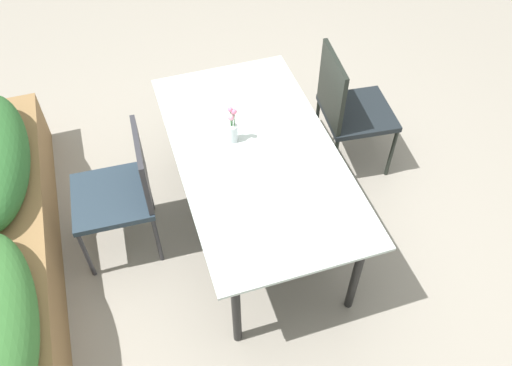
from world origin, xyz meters
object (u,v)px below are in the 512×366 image
Objects in this scene: chair_far_side at (122,189)px; planter_box at (2,251)px; dining_table at (256,159)px; flower_vase at (232,128)px; chair_near_right at (348,106)px.

planter_box is (-0.12, 0.76, -0.16)m from chair_far_side.
dining_table is 0.84m from chair_far_side.
flower_vase is at bearing -85.67° from planter_box.
flower_vase is at bearing 35.88° from dining_table.
chair_near_right is at bearing -74.00° from flower_vase.
flower_vase is (-0.26, 0.91, 0.28)m from chair_near_right.
dining_table is at bearing -57.91° from chair_near_right.
planter_box is (-0.11, 1.48, -0.47)m from flower_vase.
dining_table is at bearing -91.09° from planter_box.
chair_near_right is (0.40, -0.81, -0.12)m from dining_table.
chair_near_right is 0.35× the size of planter_box.
chair_far_side is (0.15, 0.81, -0.15)m from dining_table.
planter_box is at bearing 88.91° from dining_table.
chair_near_right is at bearing -81.12° from planter_box.
dining_table is 0.23m from flower_vase.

